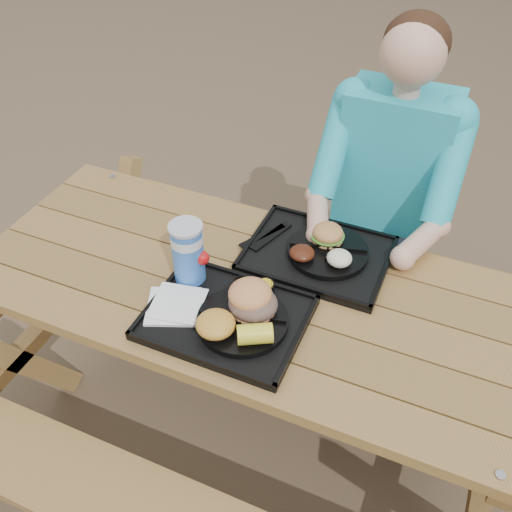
% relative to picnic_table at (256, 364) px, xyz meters
% --- Properties ---
extents(ground, '(60.00, 60.00, 0.00)m').
position_rel_picnic_table_xyz_m(ground, '(0.00, 0.00, -0.38)').
color(ground, '#999999').
rests_on(ground, ground).
extents(picnic_table, '(1.80, 1.49, 0.75)m').
position_rel_picnic_table_xyz_m(picnic_table, '(0.00, 0.00, 0.00)').
color(picnic_table, '#999999').
rests_on(picnic_table, ground).
extents(tray_near, '(0.45, 0.35, 0.02)m').
position_rel_picnic_table_xyz_m(tray_near, '(-0.03, -0.16, 0.39)').
color(tray_near, black).
rests_on(tray_near, picnic_table).
extents(tray_far, '(0.45, 0.35, 0.02)m').
position_rel_picnic_table_xyz_m(tray_far, '(0.13, 0.21, 0.39)').
color(tray_far, black).
rests_on(tray_far, picnic_table).
extents(plate_near, '(0.26, 0.26, 0.02)m').
position_rel_picnic_table_xyz_m(plate_near, '(0.03, -0.16, 0.41)').
color(plate_near, black).
rests_on(plate_near, tray_near).
extents(plate_far, '(0.26, 0.26, 0.02)m').
position_rel_picnic_table_xyz_m(plate_far, '(0.16, 0.22, 0.41)').
color(plate_far, black).
rests_on(plate_far, tray_far).
extents(napkin_stack, '(0.20, 0.20, 0.02)m').
position_rel_picnic_table_xyz_m(napkin_stack, '(-0.18, -0.19, 0.40)').
color(napkin_stack, white).
rests_on(napkin_stack, tray_near).
extents(soda_cup, '(0.10, 0.10, 0.19)m').
position_rel_picnic_table_xyz_m(soda_cup, '(-0.20, -0.06, 0.49)').
color(soda_cup, blue).
rests_on(soda_cup, tray_near).
extents(condiment_bbq, '(0.05, 0.05, 0.03)m').
position_rel_picnic_table_xyz_m(condiment_bbq, '(-0.03, -0.04, 0.41)').
color(condiment_bbq, black).
rests_on(condiment_bbq, tray_near).
extents(condiment_mustard, '(0.06, 0.06, 0.03)m').
position_rel_picnic_table_xyz_m(condiment_mustard, '(0.04, -0.02, 0.41)').
color(condiment_mustard, yellow).
rests_on(condiment_mustard, tray_near).
extents(sandwich, '(0.13, 0.13, 0.14)m').
position_rel_picnic_table_xyz_m(sandwich, '(0.04, -0.12, 0.48)').
color(sandwich, '#E48E50').
rests_on(sandwich, plate_near).
extents(mac_cheese, '(0.11, 0.11, 0.05)m').
position_rel_picnic_table_xyz_m(mac_cheese, '(-0.02, -0.23, 0.44)').
color(mac_cheese, gold).
rests_on(mac_cheese, plate_near).
extents(corn_cob, '(0.13, 0.13, 0.06)m').
position_rel_picnic_table_xyz_m(corn_cob, '(0.09, -0.22, 0.44)').
color(corn_cob, '#FFEF35').
rests_on(corn_cob, plate_near).
extents(cutlery_far, '(0.09, 0.18, 0.01)m').
position_rel_picnic_table_xyz_m(cutlery_far, '(-0.04, 0.22, 0.40)').
color(cutlery_far, black).
rests_on(cutlery_far, tray_far).
extents(burger, '(0.10, 0.10, 0.09)m').
position_rel_picnic_table_xyz_m(burger, '(0.14, 0.25, 0.46)').
color(burger, '#C88446').
rests_on(burger, plate_far).
extents(baked_beans, '(0.08, 0.08, 0.04)m').
position_rel_picnic_table_xyz_m(baked_beans, '(0.09, 0.14, 0.43)').
color(baked_beans, '#4B1E0F').
rests_on(baked_beans, plate_far).
extents(potato_salad, '(0.08, 0.08, 0.04)m').
position_rel_picnic_table_xyz_m(potato_salad, '(0.21, 0.16, 0.44)').
color(potato_salad, white).
rests_on(potato_salad, plate_far).
extents(diner, '(0.48, 0.84, 1.28)m').
position_rel_picnic_table_xyz_m(diner, '(0.25, 0.68, 0.27)').
color(diner, '#17A4A4').
rests_on(diner, ground).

